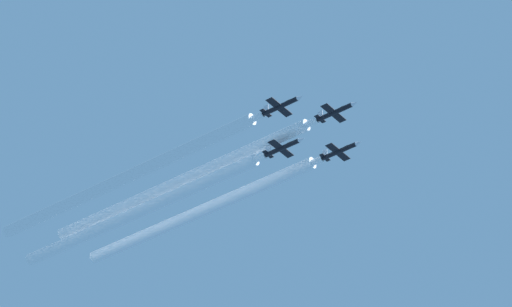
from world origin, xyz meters
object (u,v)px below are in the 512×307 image
Objects in this scene: jet_right_wingman at (282,106)px; jet_slot at (284,147)px; jet_left_wingman at (341,151)px; jet_lead at (336,112)px.

jet_right_wingman is 1.00× the size of jet_slot.
jet_right_wingman is at bearing 34.77° from jet_slot.
jet_left_wingman reaches higher than jet_slot.
jet_left_wingman is 1.00× the size of jet_right_wingman.
jet_left_wingman is 22.40m from jet_right_wingman.
jet_left_wingman reaches higher than jet_right_wingman.
jet_lead is 14.95m from jet_slot.
jet_lead is 1.00× the size of jet_right_wingman.
jet_right_wingman reaches higher than jet_slot.
jet_slot is at bearing -35.20° from jet_left_wingman.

